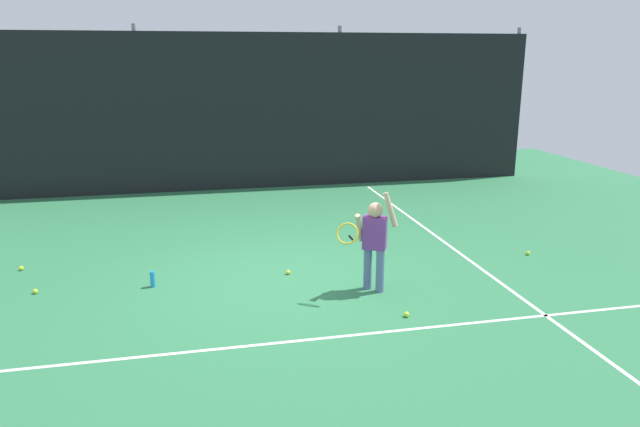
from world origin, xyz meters
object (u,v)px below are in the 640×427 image
(tennis_player, at_px, (373,238))
(tennis_ball_5, at_px, (406,314))
(tennis_ball_0, at_px, (21,268))
(tennis_ball_3, at_px, (376,231))
(water_bottle, at_px, (153,279))
(tennis_ball_4, at_px, (35,291))
(tennis_ball_2, at_px, (288,272))
(tennis_ball_1, at_px, (528,253))

(tennis_player, bearing_deg, tennis_ball_5, -51.43)
(tennis_ball_0, bearing_deg, tennis_ball_3, 7.18)
(water_bottle, bearing_deg, tennis_ball_0, 150.90)
(tennis_ball_0, distance_m, tennis_ball_4, 1.06)
(tennis_ball_2, xyz_separation_m, tennis_ball_4, (-3.37, 0.01, 0.00))
(tennis_player, relative_size, water_bottle, 6.14)
(tennis_ball_0, bearing_deg, tennis_ball_1, -7.25)
(tennis_ball_3, height_order, tennis_ball_4, same)
(tennis_ball_4, bearing_deg, tennis_ball_3, 17.92)
(water_bottle, height_order, tennis_ball_3, water_bottle)
(tennis_player, relative_size, tennis_ball_4, 20.46)
(tennis_ball_0, xyz_separation_m, tennis_ball_2, (3.78, -1.00, 0.00))
(tennis_player, relative_size, tennis_ball_5, 20.46)
(tennis_ball_0, distance_m, tennis_ball_3, 5.68)
(tennis_ball_3, relative_size, tennis_ball_4, 1.00)
(tennis_player, relative_size, tennis_ball_1, 20.46)
(tennis_ball_1, height_order, tennis_ball_2, same)
(tennis_player, height_order, tennis_ball_3, tennis_player)
(tennis_player, distance_m, tennis_ball_1, 3.03)
(tennis_ball_5, bearing_deg, tennis_ball_2, 123.94)
(tennis_ball_4, bearing_deg, tennis_player, -10.87)
(tennis_ball_4, relative_size, tennis_ball_5, 1.00)
(water_bottle, height_order, tennis_ball_2, water_bottle)
(water_bottle, height_order, tennis_ball_5, water_bottle)
(tennis_ball_2, xyz_separation_m, tennis_ball_3, (1.86, 1.71, 0.00))
(water_bottle, xyz_separation_m, tennis_ball_3, (3.72, 1.77, -0.08))
(water_bottle, relative_size, tennis_ball_2, 3.33)
(tennis_ball_4, bearing_deg, tennis_ball_5, -20.90)
(tennis_ball_4, height_order, tennis_ball_5, same)
(tennis_ball_1, xyz_separation_m, tennis_ball_2, (-3.83, -0.03, 0.00))
(tennis_ball_3, bearing_deg, tennis_ball_0, -172.82)
(tennis_ball_4, bearing_deg, tennis_ball_1, 0.11)
(tennis_player, distance_m, tennis_ball_4, 4.51)
(tennis_player, distance_m, tennis_ball_3, 2.76)
(water_bottle, distance_m, tennis_ball_4, 1.51)
(water_bottle, relative_size, tennis_ball_3, 3.33)
(tennis_ball_2, bearing_deg, tennis_player, -39.49)
(tennis_ball_1, distance_m, tennis_ball_5, 3.19)
(water_bottle, bearing_deg, tennis_ball_4, 176.86)
(tennis_ball_4, bearing_deg, water_bottle, -3.14)
(tennis_ball_4, bearing_deg, tennis_ball_0, 112.47)
(tennis_ball_0, bearing_deg, water_bottle, -29.10)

